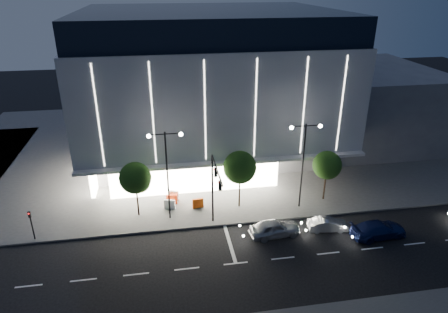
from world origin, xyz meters
The scene contains 18 objects.
ground centered at (0.00, 0.00, 0.00)m, with size 160.00×160.00×0.00m, color black.
sidewalk_museum centered at (5.00, 24.00, 0.07)m, with size 70.00×40.00×0.15m, color #474747.
museum centered at (2.98, 22.31, 9.27)m, with size 30.00×25.80×18.00m.
annex_building centered at (26.00, 24.00, 5.00)m, with size 16.00×20.00×10.00m, color #4C4C51.
traffic_mast centered at (1.00, 3.34, 5.03)m, with size 0.33×5.89×7.07m.
street_lamp_west centered at (-3.00, 6.00, 5.96)m, with size 3.16×0.36×9.00m.
street_lamp_east centered at (10.00, 6.00, 5.96)m, with size 3.16×0.36×9.00m.
ped_signal_far centered at (-15.00, 4.50, 1.89)m, with size 0.22×0.24×3.00m.
tree_left centered at (-5.97, 7.02, 4.03)m, with size 3.02×3.02×5.72m.
tree_mid centered at (4.03, 7.02, 4.33)m, with size 3.25×3.25×6.15m.
tree_right centered at (13.03, 7.02, 3.88)m, with size 2.91×2.91×5.51m.
car_lead centered at (6.17, 1.73, 0.79)m, with size 1.87×4.64×1.58m, color #A0A3A7.
car_second centered at (11.25, 1.74, 0.61)m, with size 1.29×3.69×1.22m, color #B7B9BF.
car_third centered at (15.33, 0.07, 0.75)m, with size 2.09×5.14×1.49m, color navy.
barrier_a centered at (-2.71, 8.63, 0.65)m, with size 1.10×0.25×1.00m, color #FA3B0D.
barrier_b centered at (-2.96, 7.67, 0.65)m, with size 1.10×0.25×1.00m, color white.
barrier_c centered at (-0.15, 7.41, 0.65)m, with size 1.10×0.25×1.00m, color #ED4E0D.
barrier_d centered at (-2.49, 9.47, 0.65)m, with size 1.10×0.25×1.00m, color silver.
Camera 1 is at (-3.24, -27.14, 21.36)m, focal length 32.00 mm.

